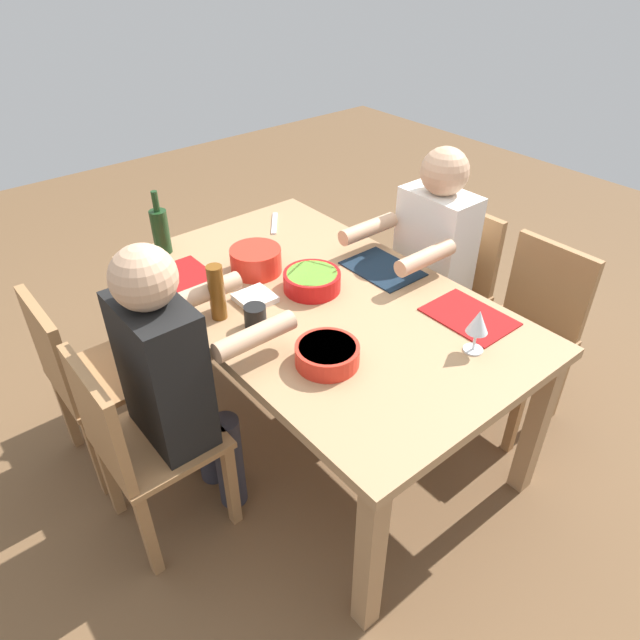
% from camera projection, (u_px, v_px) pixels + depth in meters
% --- Properties ---
extents(ground_plane, '(8.00, 8.00, 0.00)m').
position_uv_depth(ground_plane, '(320.00, 428.00, 2.71)').
color(ground_plane, brown).
extents(dining_table, '(1.70, 1.02, 0.74)m').
position_uv_depth(dining_table, '(320.00, 314.00, 2.33)').
color(dining_table, '#A87F56').
rests_on(dining_table, ground_plane).
extents(chair_far_center, '(0.40, 0.40, 0.85)m').
position_uv_depth(chair_far_center, '(448.00, 283.00, 2.86)').
color(chair_far_center, '#9E7044').
rests_on(chair_far_center, ground_plane).
extents(diner_far_center, '(0.41, 0.53, 1.20)m').
position_uv_depth(diner_far_center, '(428.00, 257.00, 2.64)').
color(diner_far_center, '#2D2D38').
rests_on(diner_far_center, ground_plane).
extents(chair_far_right, '(0.40, 0.40, 0.85)m').
position_uv_depth(chair_far_right, '(529.00, 325.00, 2.57)').
color(chair_far_right, '#9E7044').
rests_on(chair_far_right, ground_plane).
extents(chair_near_center, '(0.40, 0.40, 0.85)m').
position_uv_depth(chair_near_center, '(137.00, 441.00, 2.00)').
color(chair_near_center, '#9E7044').
rests_on(chair_near_center, ground_plane).
extents(diner_near_center, '(0.41, 0.53, 1.20)m').
position_uv_depth(diner_near_center, '(175.00, 373.00, 1.97)').
color(diner_near_center, '#2D2D38').
rests_on(diner_near_center, ground_plane).
extents(chair_near_left, '(0.40, 0.40, 0.85)m').
position_uv_depth(chair_near_left, '(87.00, 374.00, 2.29)').
color(chair_near_left, '#9E7044').
rests_on(chair_near_left, ground_plane).
extents(serving_bowl_salad, '(0.23, 0.23, 0.08)m').
position_uv_depth(serving_bowl_salad, '(312.00, 280.00, 2.31)').
color(serving_bowl_salad, red).
rests_on(serving_bowl_salad, dining_table).
extents(serving_bowl_fruit, '(0.22, 0.22, 0.07)m').
position_uv_depth(serving_bowl_fruit, '(327.00, 353.00, 1.92)').
color(serving_bowl_fruit, red).
rests_on(serving_bowl_fruit, dining_table).
extents(serving_bowl_greens, '(0.22, 0.22, 0.11)m').
position_uv_depth(serving_bowl_greens, '(256.00, 259.00, 2.41)').
color(serving_bowl_greens, red).
rests_on(serving_bowl_greens, dining_table).
extents(wine_bottle, '(0.08, 0.08, 0.29)m').
position_uv_depth(wine_bottle, '(160.00, 230.00, 2.53)').
color(wine_bottle, '#193819').
rests_on(wine_bottle, dining_table).
extents(beer_bottle, '(0.06, 0.06, 0.22)m').
position_uv_depth(beer_bottle, '(217.00, 292.00, 2.11)').
color(beer_bottle, brown).
rests_on(beer_bottle, dining_table).
extents(wine_glass, '(0.08, 0.08, 0.17)m').
position_uv_depth(wine_glass, '(478.00, 323.00, 1.94)').
color(wine_glass, silver).
rests_on(wine_glass, dining_table).
extents(placemat_far_center, '(0.32, 0.23, 0.01)m').
position_uv_depth(placemat_far_center, '(382.00, 269.00, 2.46)').
color(placemat_far_center, '#142333').
rests_on(placemat_far_center, dining_table).
extents(placemat_far_right, '(0.32, 0.23, 0.01)m').
position_uv_depth(placemat_far_right, '(469.00, 317.00, 2.17)').
color(placemat_far_right, maroon).
rests_on(placemat_far_right, dining_table).
extents(cup_near_center, '(0.08, 0.08, 0.09)m').
position_uv_depth(cup_near_center, '(256.00, 317.00, 2.09)').
color(cup_near_center, black).
rests_on(cup_near_center, dining_table).
extents(placemat_near_left, '(0.32, 0.23, 0.01)m').
position_uv_depth(placemat_near_left, '(185.00, 279.00, 2.39)').
color(placemat_near_left, maroon).
rests_on(placemat_near_left, dining_table).
extents(carving_knife, '(0.20, 0.16, 0.01)m').
position_uv_depth(carving_knife, '(274.00, 223.00, 2.82)').
color(carving_knife, silver).
rests_on(carving_knife, dining_table).
extents(napkin_stack, '(0.14, 0.14, 0.02)m').
position_uv_depth(napkin_stack, '(255.00, 298.00, 2.25)').
color(napkin_stack, white).
rests_on(napkin_stack, dining_table).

